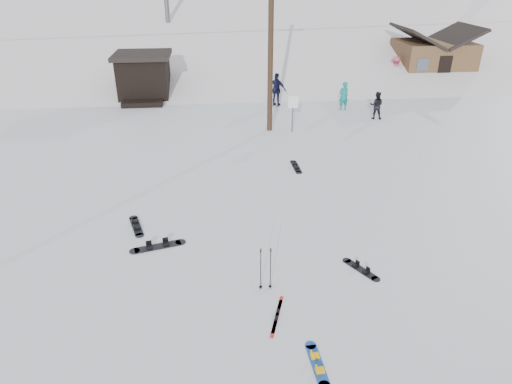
{
  "coord_description": "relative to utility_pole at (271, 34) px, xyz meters",
  "views": [
    {
      "loc": [
        -0.86,
        -8.09,
        7.67
      ],
      "look_at": [
        0.35,
        4.28,
        1.4
      ],
      "focal_mm": 32.0,
      "sensor_mm": 36.0,
      "label": 1
    }
  ],
  "objects": [
    {
      "name": "ski_poles",
      "position": [
        -1.68,
        -12.6,
        -4.04
      ],
      "size": [
        0.34,
        0.09,
        1.25
      ],
      "color": "black",
      "rests_on": "ground"
    },
    {
      "name": "trail_sign",
      "position": [
        1.1,
        -0.42,
        -3.41
      ],
      "size": [
        0.5,
        0.09,
        1.85
      ],
      "color": "#595B60",
      "rests_on": "ground"
    },
    {
      "name": "board_scatter_d",
      "position": [
        1.07,
        -12.05,
        -4.66
      ],
      "size": [
        0.79,
        1.16,
        0.09
      ],
      "rotation": [
        0.0,
        0.0,
        -1.03
      ],
      "color": "black",
      "rests_on": "ground"
    },
    {
      "name": "hero_skis",
      "position": [
        -1.52,
        -13.68,
        -4.66
      ],
      "size": [
        0.53,
        1.43,
        0.08
      ],
      "rotation": [
        0.0,
        0.0,
        -0.31
      ],
      "color": "red",
      "rests_on": "ground"
    },
    {
      "name": "board_scatter_a",
      "position": [
        -4.68,
        -10.34,
        -4.65
      ],
      "size": [
        1.65,
        0.67,
        0.12
      ],
      "rotation": [
        0.0,
        0.0,
        0.26
      ],
      "color": "black",
      "rests_on": "ground"
    },
    {
      "name": "treeline_crest",
      "position": [
        -2.0,
        72.0,
        -4.68
      ],
      "size": [
        50.0,
        6.0,
        10.0
      ],
      "primitive_type": null,
      "color": "black",
      "rests_on": "ski_slope"
    },
    {
      "name": "utility_pole",
      "position": [
        0.0,
        0.0,
        0.0
      ],
      "size": [
        2.0,
        0.26,
        9.0
      ],
      "color": "#3A2819",
      "rests_on": "ground"
    },
    {
      "name": "ridge_right",
      "position": [
        36.0,
        36.0,
        -15.68
      ],
      "size": [
        45.66,
        93.98,
        54.59
      ],
      "primitive_type": "cube",
      "rotation": [
        0.21,
        -0.05,
        -0.12
      ],
      "color": "white",
      "rests_on": "ground"
    },
    {
      "name": "skier_navy",
      "position": [
        0.96,
        4.35,
        -3.72
      ],
      "size": [
        1.21,
        0.97,
        1.92
      ],
      "primitive_type": "imported",
      "rotation": [
        0.0,
        0.0,
        2.62
      ],
      "color": "#161738",
      "rests_on": "ground"
    },
    {
      "name": "skier_pink",
      "position": [
        9.98,
        9.1,
        -3.74
      ],
      "size": [
        1.35,
        0.98,
        1.88
      ],
      "primitive_type": "imported",
      "rotation": [
        0.0,
        0.0,
        3.4
      ],
      "color": "#C0435E",
      "rests_on": "ground"
    },
    {
      "name": "board_scatter_b",
      "position": [
        -5.49,
        -9.07,
        -4.65
      ],
      "size": [
        0.63,
        1.42,
        0.1
      ],
      "rotation": [
        0.0,
        0.0,
        1.87
      ],
      "color": "black",
      "rests_on": "ground"
    },
    {
      "name": "ski_slope",
      "position": [
        -2.0,
        41.0,
        -16.68
      ],
      "size": [
        60.0,
        85.24,
        65.97
      ],
      "primitive_type": "cube",
      "rotation": [
        0.31,
        0.0,
        0.0
      ],
      "color": "white",
      "rests_on": "ground"
    },
    {
      "name": "ground",
      "position": [
        -2.0,
        -14.0,
        -4.68
      ],
      "size": [
        200.0,
        200.0,
        0.0
      ],
      "primitive_type": "plane",
      "color": "white",
      "rests_on": "ground"
    },
    {
      "name": "skier_teal",
      "position": [
        4.69,
        3.18,
        -3.87
      ],
      "size": [
        0.67,
        0.53,
        1.62
      ],
      "primitive_type": "imported",
      "rotation": [
        0.0,
        0.0,
        3.41
      ],
      "color": "#0B766F",
      "rests_on": "ground"
    },
    {
      "name": "hero_snowboard",
      "position": [
        -0.88,
        -15.24,
        -4.66
      ],
      "size": [
        0.31,
        1.35,
        0.09
      ],
      "rotation": [
        0.0,
        0.0,
        1.63
      ],
      "color": "blue",
      "rests_on": "ground"
    },
    {
      "name": "board_scatter_f",
      "position": [
        0.52,
        -4.82,
        -4.66
      ],
      "size": [
        0.31,
        1.43,
        0.1
      ],
      "rotation": [
        0.0,
        0.0,
        1.61
      ],
      "color": "black",
      "rests_on": "ground"
    },
    {
      "name": "cabin",
      "position": [
        13.0,
        10.0,
        -3.2
      ],
      "size": [
        5.39,
        4.4,
        3.77
      ],
      "color": "brown",
      "rests_on": "ground"
    },
    {
      "name": "skier_dark",
      "position": [
        6.0,
        1.32,
        -3.94
      ],
      "size": [
        0.87,
        0.77,
        1.49
      ],
      "primitive_type": "imported",
      "rotation": [
        0.0,
        0.0,
        2.8
      ],
      "color": "black",
      "rests_on": "ground"
    },
    {
      "name": "lift_hut",
      "position": [
        -7.0,
        6.94,
        -3.32
      ],
      "size": [
        3.4,
        4.1,
        2.75
      ],
      "color": "black",
      "rests_on": "ground"
    }
  ]
}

